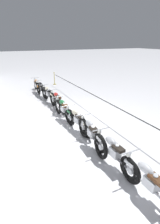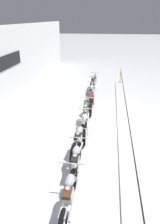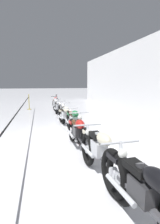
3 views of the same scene
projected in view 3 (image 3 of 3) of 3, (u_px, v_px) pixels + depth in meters
ground_plane at (56, 137)px, 5.91m from camera, size 120.00×120.00×0.00m
motorcycle_silver_0 at (55, 105)px, 11.05m from camera, size 2.16×0.62×0.92m
motorcycle_silver_1 at (58, 108)px, 9.75m from camera, size 2.23×0.62×0.93m
motorcycle_silver_2 at (63, 110)px, 8.58m from camera, size 2.28×0.62×0.98m
motorcycle_cream_3 at (65, 116)px, 7.30m from camera, size 2.23×0.63×0.91m
motorcycle_green_4 at (74, 122)px, 6.04m from camera, size 2.31×0.62×0.96m
motorcycle_red_5 at (78, 134)px, 4.64m from camera, size 2.40×0.62×0.94m
motorcycle_cream_6 at (100, 152)px, 3.36m from camera, size 2.37×0.62×0.97m
motorcycle_black_7 at (146, 198)px, 2.02m from camera, size 2.35×0.62×0.97m
bicycle at (56, 102)px, 13.29m from camera, size 1.61×0.70×0.94m
stanchion_far_left at (21, 110)px, 6.89m from camera, size 13.82×0.28×1.05m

